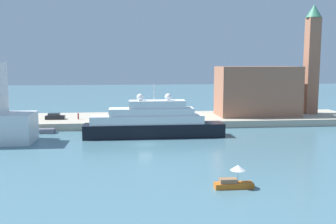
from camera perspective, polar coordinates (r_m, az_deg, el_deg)
ground at (r=71.39m, az=-3.39°, el=-4.88°), size 400.00×400.00×0.00m
quay_dock at (r=96.49m, az=-4.10°, el=-1.19°), size 110.00×19.33×1.67m
large_yacht at (r=77.99m, az=-2.34°, el=-1.58°), size 28.58×4.95×10.94m
small_motorboat at (r=47.53m, az=9.85°, el=-9.93°), size 4.72×1.86×2.87m
work_barge at (r=86.85m, az=-18.19°, el=-2.72°), size 4.97×1.83×0.98m
harbor_building at (r=100.54m, az=13.19°, el=3.06°), size 20.36×10.19×12.56m
bell_tower at (r=108.41m, az=20.71°, el=7.81°), size 4.07×4.07×28.55m
parked_car at (r=95.41m, az=-16.55°, el=-0.67°), size 4.54×1.75×1.52m
person_figure at (r=94.11m, az=-13.27°, el=-0.60°), size 0.36×0.36×1.63m
mooring_bollard at (r=88.17m, az=-0.49°, el=-1.19°), size 0.56×0.56×0.73m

